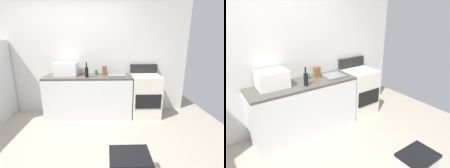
# 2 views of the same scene
# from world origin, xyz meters

# --- Properties ---
(wall_back) EXTENTS (5.00, 0.10, 2.60)m
(wall_back) POSITION_xyz_m (0.00, 1.55, 1.30)
(wall_back) COLOR silver
(wall_back) RESTS_ON ground_plane
(kitchen_counter) EXTENTS (1.80, 0.60, 0.90)m
(kitchen_counter) POSITION_xyz_m (0.30, 1.20, 0.45)
(kitchen_counter) COLOR silver
(kitchen_counter) RESTS_ON ground_plane
(stove_oven) EXTENTS (0.60, 0.61, 1.10)m
(stove_oven) POSITION_xyz_m (1.52, 1.21, 0.47)
(stove_oven) COLOR silver
(stove_oven) RESTS_ON ground_plane
(microwave) EXTENTS (0.46, 0.34, 0.27)m
(microwave) POSITION_xyz_m (-0.17, 1.28, 1.04)
(microwave) COLOR white
(microwave) RESTS_ON kitchen_counter
(sink_basin) EXTENTS (0.36, 0.32, 0.03)m
(sink_basin) POSITION_xyz_m (0.89, 1.17, 0.92)
(sink_basin) COLOR slate
(sink_basin) RESTS_ON kitchen_counter
(wine_bottle) EXTENTS (0.07, 0.07, 0.30)m
(wine_bottle) POSITION_xyz_m (0.29, 1.06, 1.01)
(wine_bottle) COLOR black
(wine_bottle) RESTS_ON kitchen_counter
(coffee_mug) EXTENTS (0.08, 0.08, 0.10)m
(coffee_mug) POSITION_xyz_m (0.45, 1.33, 0.95)
(coffee_mug) COLOR #338C4C
(coffee_mug) RESTS_ON kitchen_counter
(knife_block) EXTENTS (0.10, 0.10, 0.18)m
(knife_block) POSITION_xyz_m (0.64, 1.34, 0.99)
(knife_block) COLOR brown
(knife_block) RESTS_ON kitchen_counter
(storage_bin) EXTENTS (0.46, 0.36, 0.38)m
(storage_bin) POSITION_xyz_m (0.94, -0.60, 0.19)
(storage_bin) COLOR silver
(storage_bin) RESTS_ON ground_plane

